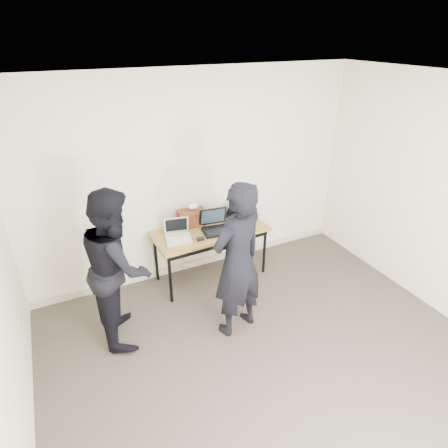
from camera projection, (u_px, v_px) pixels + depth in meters
room at (298, 265)px, 3.07m from camera, size 4.60×4.60×2.80m
desk at (211, 235)px, 4.93m from camera, size 1.52×0.71×0.72m
laptop_beige at (178, 236)px, 4.68m from camera, size 0.37×0.36×0.25m
laptop_center at (215, 226)px, 4.89m from camera, size 0.40×0.39×0.28m
laptop_right at (237, 216)px, 5.17m from camera, size 0.38×0.38×0.21m
leather_satchel at (191, 218)px, 4.95m from camera, size 0.37×0.20×0.25m
tissue at (193, 206)px, 4.89m from camera, size 0.15×0.12×0.08m
equipment_box at (246, 211)px, 5.26m from camera, size 0.25×0.21×0.14m
power_brick at (200, 239)px, 4.67m from camera, size 0.10×0.07×0.03m
cables at (210, 230)px, 4.91m from camera, size 1.01×0.43×0.01m
person_typist at (237, 262)px, 3.93m from camera, size 0.74×0.59×1.79m
person_observer at (118, 266)px, 3.90m from camera, size 0.77×0.93×1.74m
baseboard at (199, 262)px, 5.45m from camera, size 4.50×0.03×0.10m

